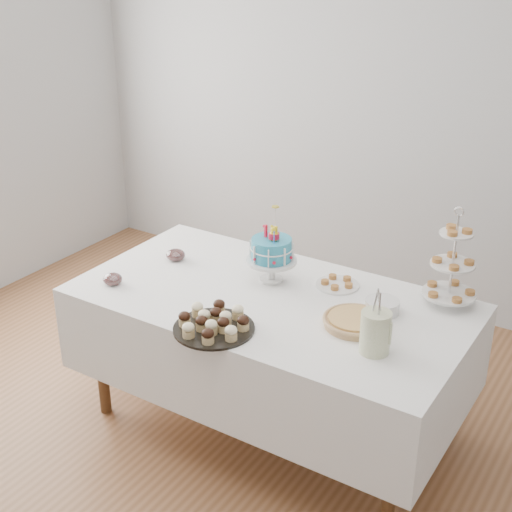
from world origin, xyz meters
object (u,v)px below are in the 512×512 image
Objects in this scene: birthday_cake at (271,262)px; table at (270,337)px; cupcake_tray at (214,322)px; plate_stack at (382,306)px; pie at (355,321)px; tiered_stand at (453,265)px; jam_bowl_b at (176,255)px; pastry_plate at (338,283)px; utensil_pitcher at (375,331)px; jam_bowl_a at (113,279)px.

table is at bearing -38.30° from birthday_cake.
cupcake_tray reaches higher than plate_stack.
plate_stack is (0.05, 0.19, 0.00)m from pie.
tiered_stand is (0.75, 0.40, 0.43)m from table.
pie is at bearing -6.49° from jam_bowl_b.
tiered_stand reaches higher than cupcake_tray.
pie is 1.34× the size of pastry_plate.
jam_bowl_b is 1.32m from utensil_pitcher.
plate_stack is 0.74× the size of pastry_plate.
jam_bowl_b is at bearing -167.81° from pastry_plate.
table is 6.57× the size of pie.
birthday_cake is 1.08× the size of cupcake_tray.
jam_bowl_b is at bearing -151.90° from birthday_cake.
table is at bearing -163.71° from plate_stack.
pastry_plate is 0.63m from utensil_pitcher.
tiered_stand is at bearing 28.05° from table.
utensil_pitcher is at bearing 4.99° from jam_bowl_a.
plate_stack is 1.55× the size of jam_bowl_b.
birthday_cake is 0.80× the size of tiered_stand.
pastry_plate is at bearing -167.61° from tiered_stand.
pie is (0.46, -0.03, 0.25)m from table.
pastry_plate is (0.31, 0.13, -0.09)m from birthday_cake.
table is 0.73m from utensil_pitcher.
jam_bowl_a is at bearing 172.19° from cupcake_tray.
table is at bearing 82.62° from cupcake_tray.
jam_bowl_a is at bearing -102.38° from jam_bowl_b.
table is 5.22× the size of cupcake_tray.
cupcake_tray is 1.15m from tiered_stand.
cupcake_tray is at bearing -97.38° from table.
table is 0.95m from tiered_stand.
table is at bearing 175.85° from pie.
plate_stack is at bearing 74.07° from pie.
birthday_cake is at bearing 179.58° from plate_stack.
table is 4.84× the size of birthday_cake.
plate_stack is (0.52, 0.15, 0.26)m from table.
pastry_plate is at bearing 68.19° from cupcake_tray.
jam_bowl_a is (-1.26, -0.46, -0.00)m from plate_stack.
tiered_stand is 4.79× the size of jam_bowl_b.
table is 0.48m from cupcake_tray.
pie is (0.55, -0.19, -0.08)m from birthday_cake.
table is at bearing 22.27° from jam_bowl_a.
cupcake_tray is at bearing -144.67° from pie.
birthday_cake is 0.61m from plate_stack.
plate_stack reaches higher than jam_bowl_a.
pie is 1.24m from jam_bowl_a.
cupcake_tray reaches higher than table.
table is 0.53m from pie.
birthday_cake is 0.35m from pastry_plate.
utensil_pitcher reaches higher than cupcake_tray.
birthday_cake is at bearing 156.04° from utensil_pitcher.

